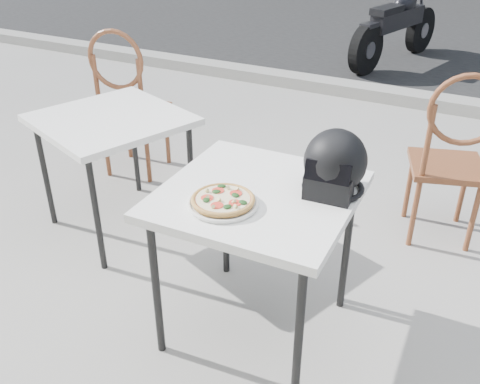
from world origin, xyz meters
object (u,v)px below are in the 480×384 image
at_px(helmet, 334,165).
at_px(pizza, 223,199).
at_px(cafe_table_main, 258,205).
at_px(plate, 223,204).
at_px(cafe_table_side, 112,127).
at_px(cafe_chair_side, 127,96).
at_px(cafe_chair_main, 454,151).
at_px(motorcycle, 397,28).

bearing_deg(helmet, pizza, -141.44).
distance_m(cafe_table_main, plate, 0.20).
height_order(cafe_table_side, cafe_chair_side, cafe_chair_side).
xyz_separation_m(plate, cafe_chair_main, (0.71, 1.33, -0.17)).
distance_m(helmet, cafe_chair_main, 1.12).
bearing_deg(pizza, cafe_chair_side, 139.92).
bearing_deg(motorcycle, cafe_table_main, -68.55).
bearing_deg(cafe_chair_main, cafe_table_main, 44.07).
relative_size(helmet, motorcycle, 0.16).
distance_m(cafe_table_main, cafe_chair_main, 1.33).
height_order(plate, cafe_table_side, plate).
height_order(pizza, cafe_table_side, pizza).
bearing_deg(cafe_table_main, plate, -113.86).
bearing_deg(cafe_chair_main, plate, 44.65).
relative_size(plate, motorcycle, 0.17).
height_order(plate, helmet, helmet).
relative_size(cafe_chair_side, motorcycle, 0.58).
relative_size(cafe_table_main, pizza, 2.41).
bearing_deg(plate, helmet, 42.30).
relative_size(plate, cafe_chair_side, 0.29).
distance_m(cafe_table_side, motorcycle, 4.51).
bearing_deg(cafe_chair_side, helmet, 143.87).
height_order(helmet, motorcycle, helmet).
distance_m(cafe_table_main, cafe_table_side, 1.22).
relative_size(helmet, cafe_table_side, 0.29).
height_order(plate, motorcycle, motorcycle).
relative_size(cafe_table_side, motorcycle, 0.53).
bearing_deg(motorcycle, cafe_chair_main, -57.33).
bearing_deg(cafe_table_main, cafe_chair_side, 145.41).
distance_m(cafe_table_side, cafe_chair_side, 0.71).
xyz_separation_m(pizza, cafe_table_side, (-1.06, 0.60, -0.12)).
distance_m(cafe_table_main, helmet, 0.36).
relative_size(cafe_table_main, cafe_chair_side, 0.75).
bearing_deg(plate, motorcycle, 94.94).
bearing_deg(cafe_table_main, motorcycle, 95.96).
relative_size(helmet, cafe_chair_side, 0.27).
bearing_deg(helmet, motorcycle, 95.63).
relative_size(cafe_chair_main, motorcycle, 0.57).
distance_m(helmet, cafe_chair_side, 2.00).
bearing_deg(cafe_chair_side, motorcycle, -114.01).
distance_m(cafe_chair_main, cafe_chair_side, 2.15).
height_order(pizza, helmet, helmet).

